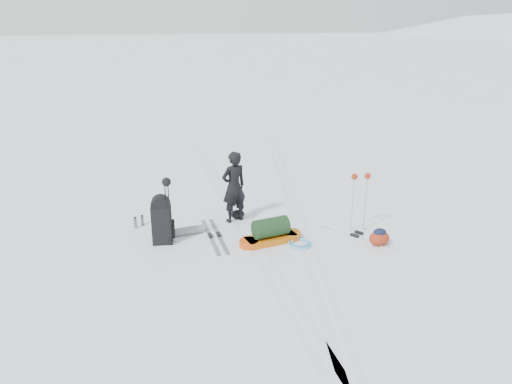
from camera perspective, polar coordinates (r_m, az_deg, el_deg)
ground at (r=10.26m, az=-0.69°, el=-5.34°), size 200.00×200.00×0.00m
snow_hill_backdrop at (r=134.93m, az=20.24°, el=-14.44°), size 359.50×192.00×162.45m
ski_tracks at (r=11.16m, az=1.59°, el=-3.18°), size 3.38×17.97×0.01m
skier at (r=10.83m, az=-2.55°, el=0.58°), size 0.68×0.57×1.59m
pulk_sled at (r=10.04m, az=1.70°, el=-4.71°), size 1.40×0.70×0.52m
expedition_rucksack at (r=10.11m, az=-10.34°, el=-3.23°), size 1.05×0.60×1.00m
ski_poles_black at (r=9.70m, az=-10.16°, el=0.18°), size 0.17×0.18×1.41m
ski_poles_silver at (r=10.46m, az=11.86°, el=1.02°), size 0.41×0.14×1.28m
touring_skis_grey at (r=10.38m, az=-4.76°, el=-5.02°), size 0.40×1.79×0.06m
touring_skis_white at (r=10.58m, az=11.43°, el=-4.86°), size 1.34×1.60×0.07m
rope_coil at (r=10.04m, az=5.06°, el=-5.86°), size 0.52×0.52×0.06m
small_daypack at (r=10.22m, az=13.91°, el=-5.03°), size 0.45×0.36×0.35m
thermos_pair at (r=11.07m, az=-13.26°, el=-3.29°), size 0.21×0.19×0.25m
stuff_sack at (r=11.21m, az=-2.11°, el=-2.54°), size 0.32×0.25×0.19m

